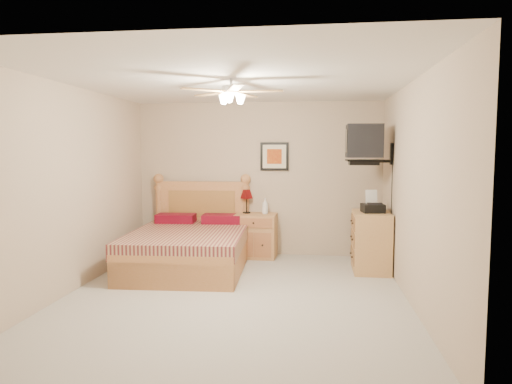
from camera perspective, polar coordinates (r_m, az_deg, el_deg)
floor at (r=5.54m, az=-2.63°, el=-12.84°), size 4.50×4.50×0.00m
ceiling at (r=5.33m, az=-2.74°, el=13.65°), size 4.00×4.50×0.04m
wall_back at (r=7.51m, az=0.27°, el=1.64°), size 4.00×0.04×2.50m
wall_front at (r=3.11m, az=-9.84°, el=-3.51°), size 4.00×0.04×2.50m
wall_left at (r=5.97m, az=-21.96°, el=0.34°), size 0.04×4.50×2.50m
wall_right at (r=5.33m, az=19.03°, el=-0.11°), size 0.04×4.50×2.50m
bed at (r=6.64m, az=-8.46°, el=-3.93°), size 1.68×2.14×1.34m
nightstand at (r=7.38m, az=-0.01°, el=-5.46°), size 0.66×0.50×0.70m
table_lamp at (r=7.41m, az=-1.18°, el=-1.18°), size 0.21×0.21×0.38m
lotion_bottle at (r=7.31m, az=1.14°, el=-1.76°), size 0.12×0.12×0.26m
framed_picture at (r=7.45m, az=2.32°, el=4.46°), size 0.46×0.04×0.46m
dresser at (r=6.73m, az=14.18°, el=-6.02°), size 0.51×0.72×0.85m
fax_machine at (r=6.60m, az=14.41°, el=-1.14°), size 0.33×0.35×0.31m
magazine_lower at (r=6.90m, az=13.37°, el=-2.03°), size 0.32×0.36×0.03m
magazine_upper at (r=6.90m, az=13.27°, el=-1.83°), size 0.21×0.29×0.02m
wall_tv at (r=6.59m, az=14.65°, el=5.85°), size 0.56×0.46×0.58m
ceiling_fan at (r=5.11m, az=-3.13°, el=12.42°), size 1.14×1.14×0.28m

